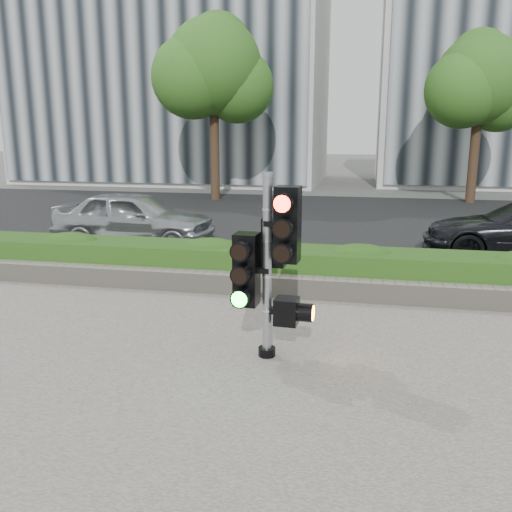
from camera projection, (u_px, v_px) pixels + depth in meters
name	position (u px, v px, depth m)	size (l,w,h in m)	color
ground	(244.00, 337.00, 7.40)	(120.00, 120.00, 0.00)	#51514C
sidewalk	(184.00, 434.00, 5.01)	(16.00, 11.00, 0.03)	#9E9389
road	(315.00, 220.00, 16.94)	(60.00, 13.00, 0.02)	black
curb	(280.00, 274.00, 10.39)	(60.00, 0.25, 0.12)	gray
stone_wall	(269.00, 285.00, 9.17)	(12.00, 0.32, 0.34)	gray
hedge	(275.00, 266.00, 9.75)	(12.00, 1.00, 0.68)	#437E26
building_left	(176.00, 41.00, 29.42)	(16.00, 9.00, 15.00)	#B7B7B2
tree_left	(213.00, 70.00, 21.04)	(4.61, 4.03, 7.34)	black
tree_right	(480.00, 83.00, 20.15)	(4.10, 3.58, 6.53)	black
traffic_signal	(270.00, 257.00, 6.46)	(0.79, 0.59, 2.26)	black
car_silver	(134.00, 218.00, 13.12)	(1.57, 3.90, 1.33)	#A3A4AA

